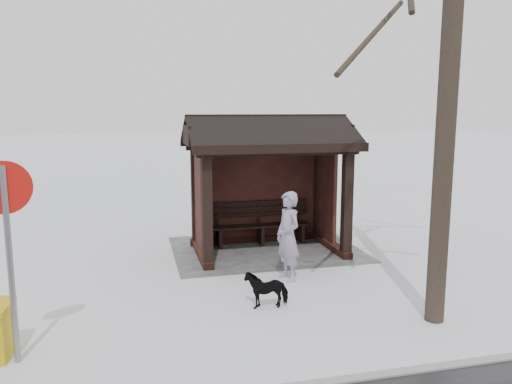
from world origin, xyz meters
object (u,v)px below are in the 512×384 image
bus_shelter (266,156)px  pedestrian (288,236)px  dog (266,289)px  road_sign (7,221)px

bus_shelter → pedestrian: bus_shelter is taller
bus_shelter → dog: 3.79m
pedestrian → dog: pedestrian is taller
road_sign → dog: bearing=173.6°
bus_shelter → road_sign: bearing=43.5°
bus_shelter → pedestrian: size_ratio=2.13×
dog → road_sign: size_ratio=0.27×
dog → road_sign: bearing=-72.8°
bus_shelter → dog: size_ratio=5.17×
pedestrian → road_sign: bearing=-77.4°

